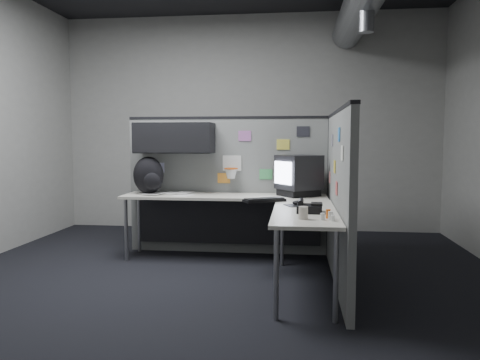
# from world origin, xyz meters

# --- Properties ---
(room) EXTENTS (5.62, 5.62, 3.22)m
(room) POSITION_xyz_m (0.56, 0.00, 2.10)
(room) COLOR black
(room) RESTS_ON ground
(partition_back) EXTENTS (2.44, 0.42, 1.63)m
(partition_back) POSITION_xyz_m (-0.25, 1.23, 1.00)
(partition_back) COLOR slate
(partition_back) RESTS_ON ground
(partition_right) EXTENTS (0.07, 2.23, 1.63)m
(partition_right) POSITION_xyz_m (1.10, 0.22, 0.82)
(partition_right) COLOR slate
(partition_right) RESTS_ON ground
(desk) EXTENTS (2.31, 2.11, 0.73)m
(desk) POSITION_xyz_m (0.15, 0.70, 0.61)
(desk) COLOR beige
(desk) RESTS_ON ground
(monitor) EXTENTS (0.56, 0.56, 0.45)m
(monitor) POSITION_xyz_m (0.73, 1.01, 0.96)
(monitor) COLOR black
(monitor) RESTS_ON desk
(keyboard) EXTENTS (0.44, 0.34, 0.04)m
(keyboard) POSITION_xyz_m (0.39, 0.48, 0.75)
(keyboard) COLOR black
(keyboard) RESTS_ON desk
(mouse) EXTENTS (0.28, 0.26, 0.05)m
(mouse) POSITION_xyz_m (0.72, 0.23, 0.75)
(mouse) COLOR black
(mouse) RESTS_ON desk
(phone) EXTENTS (0.22, 0.24, 0.11)m
(phone) POSITION_xyz_m (0.81, -0.17, 0.77)
(phone) COLOR black
(phone) RESTS_ON desk
(bottles) EXTENTS (0.12, 0.16, 0.07)m
(bottles) POSITION_xyz_m (0.96, -0.52, 0.76)
(bottles) COLOR silver
(bottles) RESTS_ON desk
(cup) EXTENTS (0.09, 0.09, 0.10)m
(cup) POSITION_xyz_m (0.76, -0.53, 0.78)
(cup) COLOR #BCB2A6
(cup) RESTS_ON desk
(papers) EXTENTS (0.72, 0.55, 0.02)m
(papers) POSITION_xyz_m (-0.80, 1.04, 0.74)
(papers) COLOR white
(papers) RESTS_ON desk
(backpack) EXTENTS (0.40, 0.36, 0.43)m
(backpack) POSITION_xyz_m (-0.98, 0.99, 0.94)
(backpack) COLOR black
(backpack) RESTS_ON desk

